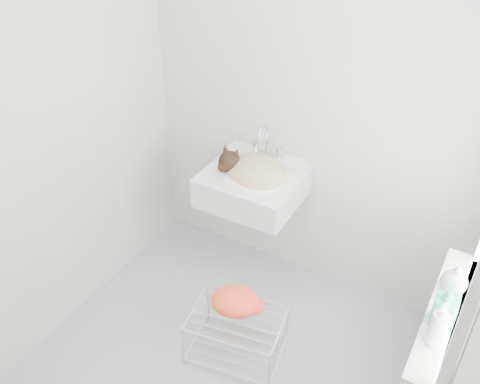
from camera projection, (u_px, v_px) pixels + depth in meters
The scene contains 12 objects.
floor at pixel (231, 367), 3.10m from camera, with size 2.20×2.00×0.02m, color #A6AAAF.
back_wall at pixel (315, 108), 3.08m from camera, with size 2.20×0.02×2.50m, color white.
left_wall at pixel (51, 136), 2.82m from camera, with size 0.02×2.00×2.50m, color white.
windowsill at pixel (446, 314), 2.35m from camera, with size 0.16×0.88×0.04m, color white.
sink at pixel (252, 174), 3.24m from camera, with size 0.59×0.51×0.23m, color white.
faucet at pixel (266, 141), 3.29m from camera, with size 0.21×0.15×0.21m, color silver, non-canonical shape.
cat at pixel (253, 171), 3.20m from camera, with size 0.41×0.34×0.25m.
wire_rack at pixel (237, 336), 3.10m from camera, with size 0.52×0.37×0.31m, color silver.
towel at pixel (236, 305), 3.04m from camera, with size 0.29×0.20×0.12m, color #FF8800.
bottle_a at pixel (434, 342), 2.20m from camera, with size 0.07×0.07×0.19m, color white.
bottle_b at pixel (441, 322), 2.29m from camera, with size 0.10×0.10×0.22m, color teal.
bottle_c at pixel (451, 290), 2.44m from camera, with size 0.12×0.12×0.16m, color beige.
Camera 1 is at (1.00, -1.65, 2.64)m, focal length 39.45 mm.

